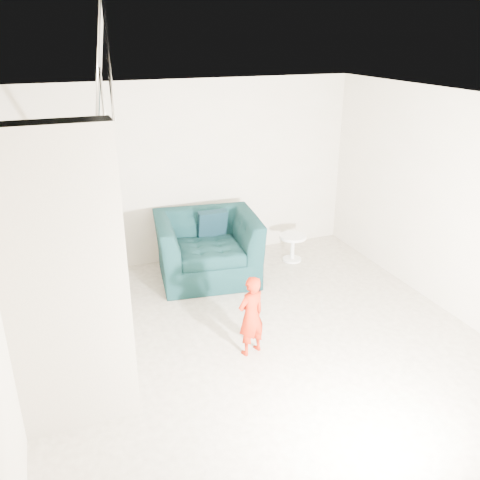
% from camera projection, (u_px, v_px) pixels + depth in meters
% --- Properties ---
extents(floor, '(5.50, 5.50, 0.00)m').
position_uv_depth(floor, '(266.00, 350.00, 5.69)').
color(floor, gray).
rests_on(floor, ground).
extents(ceiling, '(5.50, 5.50, 0.00)m').
position_uv_depth(ceiling, '(272.00, 103.00, 4.66)').
color(ceiling, silver).
rests_on(ceiling, back_wall).
extents(back_wall, '(5.00, 0.00, 5.00)m').
position_uv_depth(back_wall, '(193.00, 173.00, 7.54)').
color(back_wall, beige).
rests_on(back_wall, floor).
extents(front_wall, '(5.00, 0.00, 5.00)m').
position_uv_depth(front_wall, '(472.00, 415.00, 2.80)').
color(front_wall, beige).
rests_on(front_wall, floor).
extents(left_wall, '(0.00, 5.50, 5.50)m').
position_uv_depth(left_wall, '(2.00, 279.00, 4.34)').
color(left_wall, beige).
rests_on(left_wall, floor).
extents(right_wall, '(0.00, 5.50, 5.50)m').
position_uv_depth(right_wall, '(461.00, 210.00, 6.01)').
color(right_wall, beige).
rests_on(right_wall, floor).
extents(armchair, '(1.56, 1.41, 0.92)m').
position_uv_depth(armchair, '(207.00, 247.00, 7.22)').
color(armchair, black).
rests_on(armchair, floor).
extents(toddler, '(0.39, 0.32, 0.93)m').
position_uv_depth(toddler, '(251.00, 316.00, 5.48)').
color(toddler, '#9F1605').
rests_on(toddler, floor).
extents(side_table, '(0.42, 0.42, 0.42)m').
position_uv_depth(side_table, '(293.00, 244.00, 7.81)').
color(side_table, white).
rests_on(side_table, floor).
extents(staircase, '(1.02, 3.03, 3.62)m').
position_uv_depth(staircase, '(65.00, 283.00, 5.14)').
color(staircase, '#ADA089').
rests_on(staircase, floor).
extents(cushion, '(0.43, 0.20, 0.42)m').
position_uv_depth(cushion, '(212.00, 224.00, 7.41)').
color(cushion, black).
rests_on(cushion, armchair).
extents(throw, '(0.04, 0.43, 0.48)m').
position_uv_depth(throw, '(166.00, 249.00, 6.88)').
color(throw, black).
rests_on(throw, armchair).
extents(phone, '(0.04, 0.05, 0.10)m').
position_uv_depth(phone, '(260.00, 286.00, 5.37)').
color(phone, black).
rests_on(phone, toddler).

